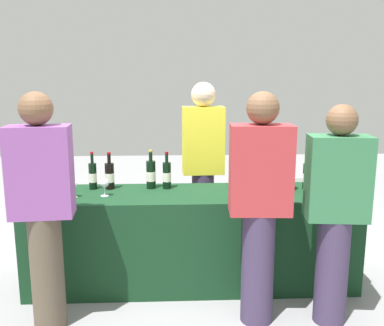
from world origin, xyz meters
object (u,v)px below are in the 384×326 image
Objects in this scene: wine_bottle_4 at (242,176)px; ice_bucket at (283,179)px; wine_bottle_5 at (307,176)px; wine_glass_3 at (277,183)px; wine_glass_2 at (250,183)px; server_pouring at (203,164)px; wine_glass_0 at (73,185)px; wine_bottle_1 at (110,176)px; guest_0 at (43,205)px; wine_glass_1 at (104,184)px; menu_board at (309,210)px; guest_1 at (260,203)px; wine_bottle_3 at (167,175)px; guest_2 at (336,210)px; wine_bottle_2 at (151,174)px.

wine_bottle_4 reaches higher than ice_bucket.
wine_bottle_5 is 2.50× the size of wine_glass_3.
server_pouring reaches higher than wine_glass_2.
wine_glass_3 is at bearing -33.67° from wine_bottle_4.
wine_glass_0 reaches higher than wine_glass_3.
wine_bottle_1 is 0.19× the size of guest_0.
guest_0 reaches higher than wine_glass_1.
wine_bottle_4 reaches higher than menu_board.
wine_bottle_3 is at bearing 133.34° from guest_1.
ice_bucket is at bearing 16.34° from guest_0.
wine_glass_0 reaches higher than wine_glass_2.
guest_0 reaches higher than guest_2.
wine_bottle_2 is at bearing 138.33° from guest_1.
wine_bottle_5 reaches higher than wine_glass_3.
wine_bottle_3 reaches higher than wine_glass_3.
guest_2 is (1.30, -0.81, -0.08)m from wine_bottle_2.
wine_glass_0 is at bearing 169.45° from guest_2.
wine_glass_0 is at bearing -174.39° from ice_bucket.
server_pouring is (-0.34, 0.60, 0.04)m from wine_glass_2.
guest_2 is (0.83, -1.18, -0.09)m from server_pouring.
ice_bucket is at bearing -5.57° from wine_bottle_4.
wine_bottle_4 reaches higher than wine_glass_0.
menu_board is at bearing 57.14° from wine_glass_3.
ice_bucket is 0.74m from guest_2.
wine_bottle_3 is (0.13, -0.01, -0.01)m from wine_bottle_2.
wine_glass_1 is 1.75m from guest_2.
wine_bottle_4 is 2.20× the size of wine_glass_1.
wine_bottle_4 is at bearing 130.57° from guest_2.
ice_bucket is at bearing -4.56° from wine_bottle_2.
wine_glass_2 is 0.08× the size of guest_1.
guest_0 reaches higher than wine_bottle_3.
guest_1 reaches higher than wine_bottle_5.
wine_bottle_5 reaches higher than ice_bucket.
wine_bottle_1 is at bearing 177.34° from wine_bottle_4.
wine_glass_2 is at bearing 0.44° from wine_glass_1.
wine_glass_0 is at bearing -178.48° from wine_glass_2.
wine_glass_3 is at bearing -152.70° from wine_bottle_5.
guest_0 is 2.28× the size of menu_board.
wine_glass_1 is at bearing -171.33° from wine_bottle_4.
wine_glass_2 is at bearing 178.35° from wine_glass_3.
wine_bottle_5 is at bearing 3.75° from ice_bucket.
wine_bottle_1 is 1.01× the size of wine_bottle_4.
wine_bottle_3 is at bearing -1.01° from wine_bottle_1.
wine_bottle_5 is 0.19× the size of server_pouring.
server_pouring is 1.03× the size of guest_1.
server_pouring is at bearing 24.99° from wine_bottle_1.
wine_glass_0 is 1.07× the size of wine_glass_3.
server_pouring is at bearing 119.67° from wine_glass_2.
wine_bottle_1 is at bearing 22.70° from server_pouring.
guest_1 is (1.12, -0.77, -0.02)m from wine_bottle_1.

